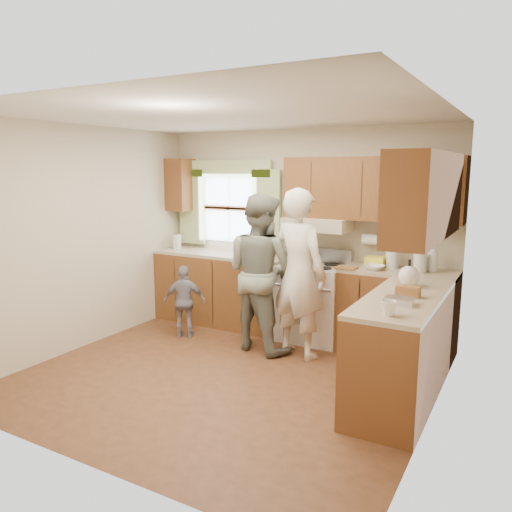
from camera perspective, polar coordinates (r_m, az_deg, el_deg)
The scene contains 6 objects.
room at distance 4.72m, azimuth -3.43°, elevation 0.57°, with size 3.80×3.80×3.80m.
kitchen_fixtures at distance 5.47m, azimuth 8.20°, elevation -2.61°, with size 3.80×2.25×2.15m.
stove at distance 6.00m, azimuth 6.54°, elevation -5.11°, with size 0.76×0.67×1.07m.
woman_left at distance 5.34m, azimuth 4.90°, elevation -2.02°, with size 0.67×0.44×1.83m, color beige.
woman_right at distance 5.56m, azimuth 0.48°, elevation -1.90°, with size 0.85×0.66×1.75m, color #253A2D.
child at distance 6.10m, azimuth -8.14°, elevation -5.17°, with size 0.51×0.21×0.88m, color gray.
Camera 1 is at (2.52, -3.92, 2.02)m, focal length 35.00 mm.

